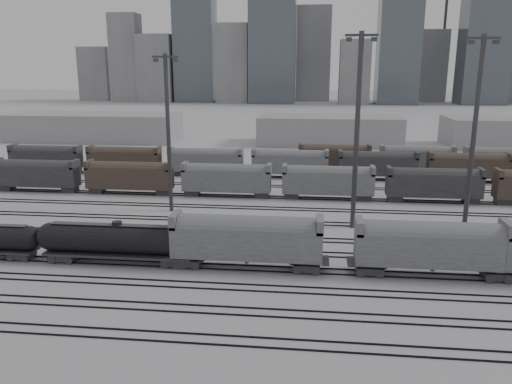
# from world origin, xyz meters

# --- Properties ---
(ground) EXTENTS (900.00, 900.00, 0.00)m
(ground) POSITION_xyz_m (0.00, 0.00, 0.00)
(ground) COLOR silver
(ground) RESTS_ON ground
(tracks) EXTENTS (220.00, 71.50, 0.16)m
(tracks) POSITION_xyz_m (0.00, 17.50, 0.08)
(tracks) COLOR black
(tracks) RESTS_ON ground
(tank_car_b) EXTENTS (18.76, 3.13, 4.64)m
(tank_car_b) POSITION_xyz_m (-15.94, 1.00, 2.68)
(tank_car_b) COLOR #27272A
(tank_car_b) RESTS_ON ground
(hopper_car_a) EXTENTS (16.31, 3.24, 5.83)m
(hopper_car_a) POSITION_xyz_m (-1.55, 1.00, 3.60)
(hopper_car_a) COLOR #27272A
(hopper_car_a) RESTS_ON ground
(hopper_car_b) EXTENTS (16.26, 3.23, 5.81)m
(hopper_car_b) POSITION_xyz_m (18.02, 1.00, 3.59)
(hopper_car_b) COLOR #27272A
(hopper_car_b) RESTS_ON ground
(light_mast_b) EXTENTS (3.73, 0.60, 23.29)m
(light_mast_b) POSITION_xyz_m (-15.92, 22.19, 12.35)
(light_mast_b) COLOR #353538
(light_mast_b) RESTS_ON ground
(light_mast_c) EXTENTS (4.12, 0.66, 25.76)m
(light_mast_c) POSITION_xyz_m (11.00, 16.97, 13.67)
(light_mast_c) COLOR #353538
(light_mast_c) RESTS_ON ground
(light_mast_d) EXTENTS (4.09, 0.65, 25.53)m
(light_mast_d) POSITION_xyz_m (26.95, 20.83, 13.55)
(light_mast_d) COLOR #353538
(light_mast_d) RESTS_ON ground
(bg_string_near) EXTENTS (151.00, 3.00, 5.60)m
(bg_string_near) POSITION_xyz_m (8.00, 32.00, 2.80)
(bg_string_near) COLOR slate
(bg_string_near) RESTS_ON ground
(bg_string_mid) EXTENTS (151.00, 3.00, 5.60)m
(bg_string_mid) POSITION_xyz_m (18.00, 48.00, 2.80)
(bg_string_mid) COLOR #27272A
(bg_string_mid) RESTS_ON ground
(bg_string_far) EXTENTS (66.00, 3.00, 5.60)m
(bg_string_far) POSITION_xyz_m (35.50, 56.00, 2.80)
(bg_string_far) COLOR #48372E
(bg_string_far) RESTS_ON ground
(warehouse_left) EXTENTS (50.00, 18.00, 8.00)m
(warehouse_left) POSITION_xyz_m (-60.00, 95.00, 4.00)
(warehouse_left) COLOR gray
(warehouse_left) RESTS_ON ground
(warehouse_mid) EXTENTS (40.00, 18.00, 8.00)m
(warehouse_mid) POSITION_xyz_m (10.00, 95.00, 4.00)
(warehouse_mid) COLOR gray
(warehouse_mid) RESTS_ON ground
(warehouse_right) EXTENTS (35.00, 18.00, 8.00)m
(warehouse_right) POSITION_xyz_m (60.00, 95.00, 4.00)
(warehouse_right) COLOR gray
(warehouse_right) RESTS_ON ground
(skyline) EXTENTS (316.00, 22.40, 95.00)m
(skyline) POSITION_xyz_m (10.84, 280.00, 34.73)
(skyline) COLOR #969799
(skyline) RESTS_ON ground
(crane_left) EXTENTS (42.00, 1.80, 100.00)m
(crane_left) POSITION_xyz_m (-28.74, 305.00, 57.39)
(crane_left) COLOR #353538
(crane_left) RESTS_ON ground
(crane_right) EXTENTS (42.00, 1.80, 100.00)m
(crane_right) POSITION_xyz_m (91.26, 305.00, 57.39)
(crane_right) COLOR #353538
(crane_right) RESTS_ON ground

